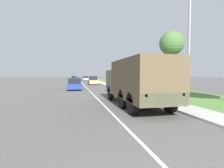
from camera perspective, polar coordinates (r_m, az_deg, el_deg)
The scene contains 14 objects.
ground_plane at distance 40.53m, azimuth -9.71°, elevation 0.22°, with size 180.00×180.00×0.00m, color #565451.
lane_centre_stripe at distance 40.53m, azimuth -9.71°, elevation 0.22°, with size 0.12×120.00×0.00m.
sidewalk_right at distance 41.00m, azimuth -3.42°, elevation 0.38°, with size 1.80×120.00×0.12m.
grass_strip_right at distance 41.92m, azimuth 2.53°, elevation 0.37°, with size 7.00×120.00×0.02m.
military_truck at distance 11.58m, azimuth 7.89°, elevation 1.09°, with size 2.48×7.97×2.99m.
car_nearest_ahead at distance 24.31m, azimuth -12.14°, elevation -0.17°, with size 1.89×4.35×1.53m.
car_second_ahead at distance 35.66m, azimuth -6.25°, elevation 1.05°, with size 1.77×3.95×1.69m.
car_third_ahead at distance 42.86m, azimuth -11.99°, elevation 1.23°, with size 1.81×4.10×1.43m.
car_fourth_ahead at distance 57.35m, azimuth -8.65°, elevation 1.74°, with size 1.71×4.13×1.42m.
car_farthest_ahead at distance 69.51m, azimuth -12.41°, elevation 1.96°, with size 1.77×4.51×1.42m.
pickup_truck at distance 19.75m, azimuth 16.33°, elevation -0.45°, with size 2.07×5.63×1.82m.
lamp_post at distance 11.61m, azimuth 23.14°, elevation 15.60°, with size 1.69×0.24×7.67m.
tree_mid_right at distance 21.15m, azimuth 18.87°, elevation 12.18°, with size 2.70×2.70×6.88m.
utility_box at distance 14.65m, azimuth 21.65°, elevation -3.78°, with size 0.55×0.45×0.70m.
Camera 1 is at (-2.00, -0.43, 2.10)m, focal length 28.00 mm.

